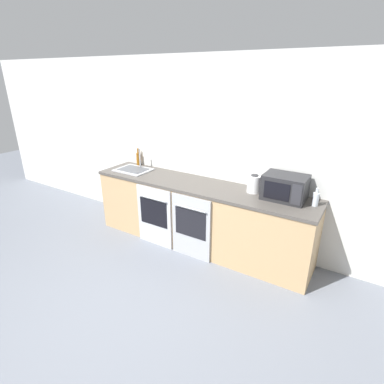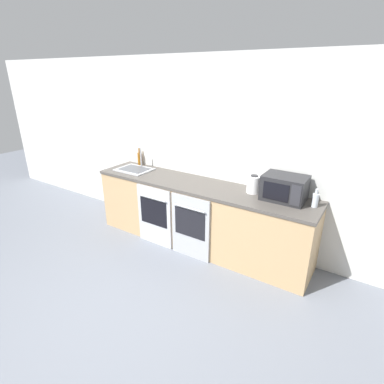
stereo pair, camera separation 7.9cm
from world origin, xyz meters
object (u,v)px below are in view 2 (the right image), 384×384
at_px(oven_right, 190,227).
at_px(bottle_clear, 315,200).
at_px(oven_left, 154,216).
at_px(microwave, 284,188).
at_px(kettle, 254,184).
at_px(bottle_amber, 140,158).
at_px(sink, 135,169).

relative_size(oven_right, bottle_clear, 4.10).
bearing_deg(bottle_clear, oven_left, -168.23).
height_order(microwave, bottle_clear, microwave).
relative_size(oven_left, oven_right, 1.00).
distance_m(microwave, kettle, 0.39).
relative_size(bottle_amber, sink, 0.52).
height_order(oven_left, oven_right, same).
xyz_separation_m(microwave, bottle_amber, (-2.45, 0.17, -0.04)).
height_order(oven_right, bottle_clear, bottle_clear).
bearing_deg(oven_right, bottle_clear, 16.67).
bearing_deg(kettle, bottle_amber, 175.81).
bearing_deg(sink, oven_left, -27.60).
xyz_separation_m(microwave, kettle, (-0.39, 0.02, -0.04)).
distance_m(oven_left, microwave, 1.83).
height_order(bottle_amber, kettle, bottle_amber).
distance_m(bottle_amber, sink, 0.31).
xyz_separation_m(oven_left, oven_right, (0.62, 0.00, 0.00)).
relative_size(bottle_amber, bottle_clear, 1.29).
distance_m(oven_right, bottle_amber, 1.64).
bearing_deg(bottle_amber, bottle_clear, -3.81).
bearing_deg(bottle_amber, oven_right, -23.50).
height_order(microwave, bottle_amber, microwave).
bearing_deg(kettle, oven_left, -160.18).
bearing_deg(microwave, oven_left, -165.34).
distance_m(oven_right, sink, 1.41).
height_order(oven_right, bottle_amber, bottle_amber).
bearing_deg(microwave, kettle, 176.66).
relative_size(oven_left, kettle, 3.86).
xyz_separation_m(oven_right, sink, (-1.27, 0.34, 0.50)).
relative_size(microwave, kettle, 2.18).
xyz_separation_m(oven_right, bottle_clear, (1.41, 0.42, 0.57)).
bearing_deg(sink, kettle, 3.41).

